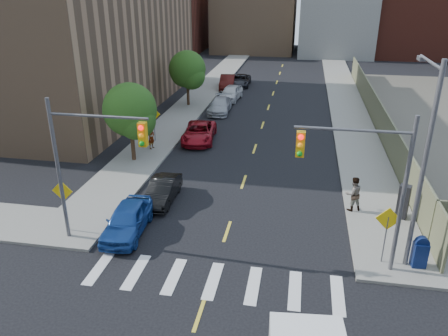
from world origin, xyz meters
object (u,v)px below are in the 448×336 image
at_px(payphone, 403,202).
at_px(parked_car_silver, 220,106).
at_px(parked_car_maroon, 227,82).
at_px(pedestrian_east, 353,194).
at_px(pedestrian_west, 151,137).
at_px(parked_car_blue, 127,220).
at_px(parked_car_red, 199,132).
at_px(parked_car_grey, 240,80).
at_px(mailbox, 420,252).
at_px(parked_car_white, 231,93).
at_px(parked_car_black, 162,191).

bearing_deg(payphone, parked_car_silver, 147.42).
bearing_deg(parked_car_maroon, pedestrian_east, -73.30).
bearing_deg(parked_car_silver, pedestrian_west, -107.58).
height_order(parked_car_silver, payphone, payphone).
bearing_deg(parked_car_blue, pedestrian_east, 17.01).
bearing_deg(parked_car_maroon, parked_car_red, -92.89).
height_order(parked_car_blue, parked_car_grey, parked_car_blue).
bearing_deg(parked_car_silver, payphone, -56.32).
height_order(parked_car_red, parked_car_maroon, parked_car_maroon).
relative_size(parked_car_grey, pedestrian_east, 2.48).
bearing_deg(pedestrian_east, mailbox, 95.43).
relative_size(parked_car_white, pedestrian_east, 2.38).
height_order(parked_car_grey, payphone, payphone).
bearing_deg(parked_car_blue, parked_car_silver, 85.40).
relative_size(parked_car_grey, pedestrian_west, 2.77).
relative_size(parked_car_black, parked_car_grey, 0.83).
relative_size(parked_car_silver, pedestrian_east, 2.47).
height_order(parked_car_silver, parked_car_maroon, parked_car_maroon).
distance_m(parked_car_red, pedestrian_west, 4.01).
height_order(parked_car_black, payphone, payphone).
bearing_deg(parked_car_black, parked_car_maroon, 91.45).
bearing_deg(parked_car_red, mailbox, -53.24).
xyz_separation_m(parked_car_silver, mailbox, (13.13, -22.80, 0.17)).
distance_m(parked_car_white, parked_car_maroon, 5.43).
height_order(parked_car_white, pedestrian_west, pedestrian_west).
height_order(parked_car_blue, pedestrian_east, pedestrian_east).
height_order(parked_car_silver, parked_car_grey, parked_car_silver).
relative_size(pedestrian_west, pedestrian_east, 0.90).
xyz_separation_m(parked_car_red, pedestrian_west, (-2.99, -2.66, 0.30)).
bearing_deg(parked_car_blue, payphone, 11.92).
bearing_deg(payphone, parked_car_grey, 134.96).
relative_size(parked_car_grey, payphone, 2.57).
relative_size(parked_car_blue, pedestrian_west, 2.54).
xyz_separation_m(parked_car_silver, parked_car_maroon, (-1.06, 10.22, 0.09)).
bearing_deg(payphone, pedestrian_east, -167.55).
bearing_deg(pedestrian_west, parked_car_grey, 7.13).
bearing_deg(parked_car_maroon, payphone, -69.50).
distance_m(parked_car_blue, parked_car_white, 27.20).
xyz_separation_m(parked_car_blue, parked_car_white, (0.64, 27.20, 0.04)).
relative_size(parked_car_silver, pedestrian_west, 2.76).
bearing_deg(pedestrian_east, parked_car_white, -86.90).
bearing_deg(parked_car_black, pedestrian_east, 1.96).
height_order(parked_car_blue, parked_car_red, parked_car_blue).
bearing_deg(parked_car_blue, mailbox, -5.93).
height_order(parked_car_black, parked_car_red, parked_car_red).
relative_size(parked_car_black, pedestrian_east, 2.06).
bearing_deg(pedestrian_east, parked_car_red, -63.66).
relative_size(parked_car_blue, parked_car_black, 1.10).
bearing_deg(pedestrian_east, parked_car_black, -18.34).
relative_size(parked_car_silver, parked_car_maroon, 1.01).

